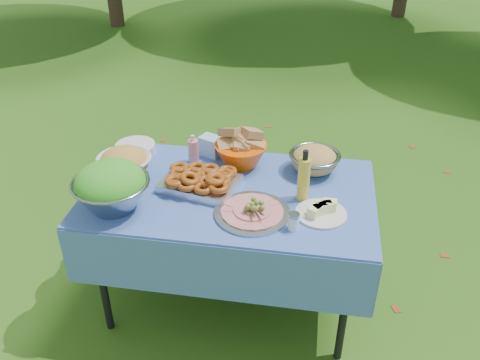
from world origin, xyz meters
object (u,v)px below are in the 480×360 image
Objects in this scene: picnic_table at (230,248)px; salad_bowl at (111,187)px; plate_stack at (135,148)px; oil_bottle at (304,175)px; pasta_bowl_steel at (315,159)px; bread_bowl at (241,149)px; charcuterie_platter at (252,207)px.

picnic_table is 3.97× the size of salad_bowl.
oil_bottle reaches higher than plate_stack.
plate_stack is at bearing 153.19° from picnic_table.
salad_bowl is at bearing -81.81° from plate_stack.
pasta_bowl_steel reaches higher than plate_stack.
oil_bottle reaches higher than pasta_bowl_steel.
picnic_table is at bearing 24.09° from salad_bowl.
bread_bowl is 1.06× the size of oil_bottle.
picnic_table is 0.67m from pasta_bowl_steel.
charcuterie_platter is 1.34× the size of oil_bottle.
salad_bowl is 0.56m from plate_stack.
plate_stack is 0.84× the size of oil_bottle.
oil_bottle is at bearing 14.19° from salad_bowl.
charcuterie_platter is (0.67, 0.06, -0.08)m from salad_bowl.
oil_bottle is (0.98, -0.32, 0.11)m from plate_stack.
charcuterie_platter is at bearing 4.90° from salad_bowl.
salad_bowl is 1.36× the size of pasta_bowl_steel.
charcuterie_platter is (0.13, -0.45, -0.05)m from bread_bowl.
salad_bowl is 1.01× the size of charcuterie_platter.
plate_stack is at bearing 147.03° from charcuterie_platter.
bread_bowl reaches higher than plate_stack.
picnic_table is 0.77m from salad_bowl.
bread_bowl is at bearing 179.08° from pasta_bowl_steel.
picnic_table is 5.42× the size of pasta_bowl_steel.
pasta_bowl_steel is at bearing 80.79° from oil_bottle.
plate_stack is at bearing 98.19° from salad_bowl.
salad_bowl is (-0.53, -0.24, 0.50)m from picnic_table.
picnic_table is at bearing 178.60° from oil_bottle.
charcuterie_platter is (0.14, -0.18, 0.42)m from picnic_table.
salad_bowl is at bearing -165.81° from oil_bottle.
charcuterie_platter is at bearing -121.39° from pasta_bowl_steel.
salad_bowl reaches higher than picnic_table.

